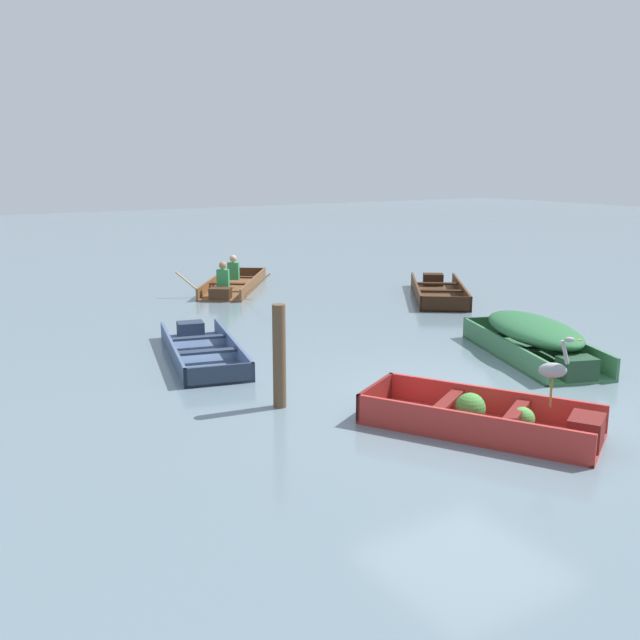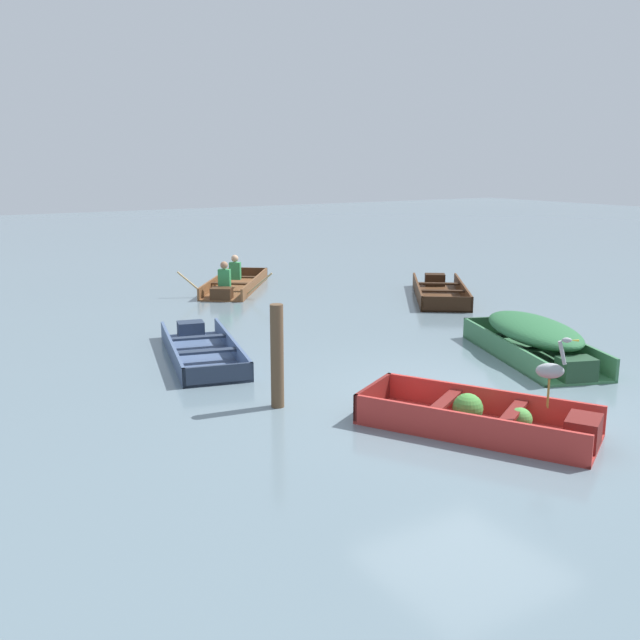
% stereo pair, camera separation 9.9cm
% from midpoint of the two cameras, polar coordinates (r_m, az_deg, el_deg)
% --- Properties ---
extents(ground_plane, '(80.00, 80.00, 0.00)m').
position_cam_midpoint_polar(ground_plane, '(9.98, 12.22, -6.43)').
color(ground_plane, slate).
extents(dinghy_red_foreground, '(2.33, 2.99, 0.42)m').
position_cam_midpoint_polar(dinghy_red_foreground, '(8.95, 13.54, -7.76)').
color(dinghy_red_foreground, '#AD2D28').
rests_on(dinghy_red_foreground, ground).
extents(skiff_green_near_moored, '(2.19, 3.31, 0.67)m').
position_cam_midpoint_polar(skiff_green_near_moored, '(12.30, 16.98, -1.19)').
color(skiff_green_near_moored, '#387047').
rests_on(skiff_green_near_moored, ground).
extents(skiff_slate_blue_mid_moored, '(1.80, 3.37, 0.30)m').
position_cam_midpoint_polar(skiff_slate_blue_mid_moored, '(12.18, -9.26, -2.35)').
color(skiff_slate_blue_mid_moored, '#475B7F').
rests_on(skiff_slate_blue_mid_moored, ground).
extents(skiff_dark_varnish_far_moored, '(2.90, 3.40, 0.34)m').
position_cam_midpoint_polar(skiff_dark_varnish_far_moored, '(17.44, 9.69, 2.22)').
color(skiff_dark_varnish_far_moored, '#4C2D19').
rests_on(skiff_dark_varnish_far_moored, ground).
extents(rowboat_wooden_brown_with_crew, '(3.13, 3.39, 0.88)m').
position_cam_midpoint_polar(rowboat_wooden_brown_with_crew, '(18.14, -6.77, 2.87)').
color(rowboat_wooden_brown_with_crew, brown).
rests_on(rowboat_wooden_brown_with_crew, ground).
extents(heron_on_dinghy, '(0.39, 0.36, 0.84)m').
position_cam_midpoint_polar(heron_on_dinghy, '(8.61, 18.34, -3.72)').
color(heron_on_dinghy, olive).
rests_on(heron_on_dinghy, dinghy_red_foreground).
extents(mooring_post, '(0.18, 0.18, 1.40)m').
position_cam_midpoint_polar(mooring_post, '(9.39, -3.15, -2.91)').
color(mooring_post, brown).
rests_on(mooring_post, ground).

